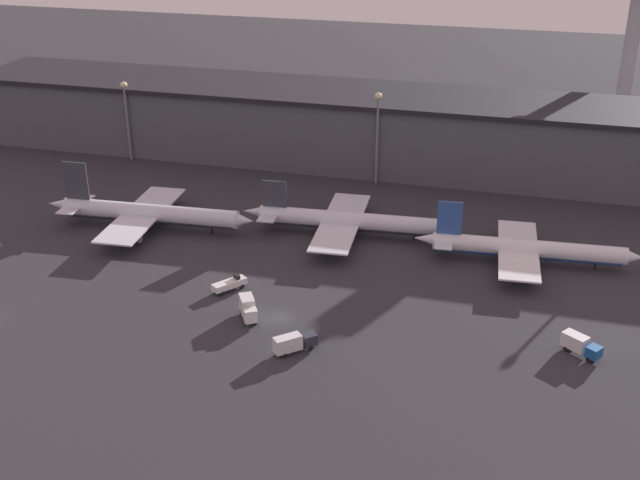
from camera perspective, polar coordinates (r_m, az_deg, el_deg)
ground at (r=144.48m, az=-2.82°, el=-5.55°), size 600.00×600.00×0.00m
terminal_building at (r=216.98m, az=4.18°, el=7.90°), size 231.25×29.20×19.60m
airplane_0 at (r=181.93m, az=-12.14°, el=1.85°), size 48.46×32.79×14.49m
airplane_1 at (r=174.52m, az=1.99°, el=1.33°), size 47.86×32.86×11.52m
airplane_2 at (r=167.35m, az=14.40°, el=-0.62°), size 45.61×28.80×12.29m
service_vehicle_0 at (r=140.12m, az=18.00°, el=-7.08°), size 6.81×5.69×3.23m
service_vehicle_2 at (r=153.69m, az=-6.44°, el=-3.13°), size 5.73×6.74×2.77m
service_vehicle_3 at (r=133.86m, az=-1.89°, el=-7.30°), size 6.86×6.64×3.31m
service_vehicle_4 at (r=143.72m, az=-5.15°, el=-4.83°), size 5.07×6.37×3.88m
lamp_post_0 at (r=224.99m, az=-13.61°, el=9.01°), size 1.80×1.80×21.67m
lamp_post_1 at (r=201.46m, az=4.11°, el=8.10°), size 1.80×1.80×23.48m
control_tower at (r=258.19m, az=21.34°, el=13.24°), size 9.00×9.00×48.78m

